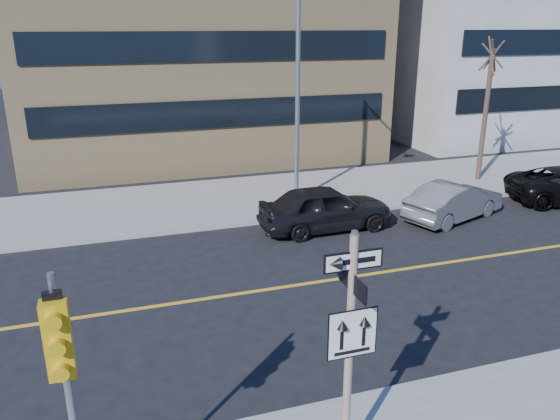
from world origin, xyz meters
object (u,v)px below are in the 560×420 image
object	(u,v)px
sign_pole	(350,341)
streetlight_a	(300,85)
traffic_signal	(62,361)
street_tree_west	(492,59)
parked_car_a	(325,208)
parked_car_b	(454,201)

from	to	relation	value
sign_pole	streetlight_a	distance (m)	14.05
traffic_signal	street_tree_west	bearing A→B (deg)	39.39
streetlight_a	street_tree_west	world-z (taller)	streetlight_a
sign_pole	parked_car_a	xyz separation A→B (m)	(3.95, 10.36, -1.63)
streetlight_a	parked_car_a	bearing A→B (deg)	-91.01
traffic_signal	street_tree_west	distance (m)	22.14
traffic_signal	streetlight_a	bearing A→B (deg)	59.20
parked_car_b	street_tree_west	distance (m)	7.44
traffic_signal	streetlight_a	xyz separation A→B (m)	(8.00, 13.42, 1.73)
sign_pole	parked_car_a	bearing A→B (deg)	69.13
traffic_signal	streetlight_a	size ratio (longest dim) A/B	0.50
streetlight_a	street_tree_west	size ratio (longest dim) A/B	1.26
street_tree_west	parked_car_b	bearing A→B (deg)	-135.96
traffic_signal	parked_car_b	bearing A→B (deg)	37.79
traffic_signal	parked_car_a	size ratio (longest dim) A/B	0.85
parked_car_a	streetlight_a	size ratio (longest dim) A/B	0.59
parked_car_b	streetlight_a	size ratio (longest dim) A/B	0.54
parked_car_a	parked_car_b	size ratio (longest dim) A/B	1.10
parked_car_a	streetlight_a	world-z (taller)	streetlight_a
sign_pole	traffic_signal	bearing A→B (deg)	-177.89
parked_car_a	parked_car_b	bearing A→B (deg)	-96.78
parked_car_a	street_tree_west	xyz separation A→B (m)	(9.05, 3.46, 4.72)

